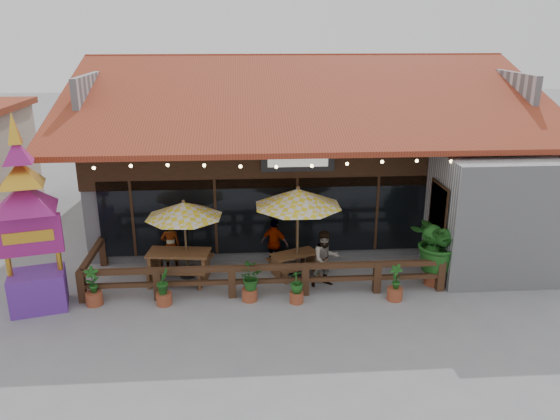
{
  "coord_description": "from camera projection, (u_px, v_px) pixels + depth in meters",
  "views": [
    {
      "loc": [
        -2.13,
        -13.98,
        7.02
      ],
      "look_at": [
        -1.05,
        1.5,
        1.81
      ],
      "focal_mm": 35.0,
      "sensor_mm": 36.0,
      "label": 1
    }
  ],
  "objects": [
    {
      "name": "ground",
      "position": [
        320.0,
        286.0,
        15.59
      ],
      "size": [
        100.0,
        100.0,
        0.0
      ],
      "primitive_type": "plane",
      "color": "gray",
      "rests_on": "ground"
    },
    {
      "name": "restaurant_building",
      "position": [
        305.0,
        158.0,
        21.16
      ],
      "size": [
        15.5,
        14.73,
        6.09
      ],
      "color": "#B7B6BC",
      "rests_on": "ground"
    },
    {
      "name": "patio_railing",
      "position": [
        241.0,
        272.0,
        15.0
      ],
      "size": [
        10.0,
        2.6,
        0.92
      ],
      "color": "#462719",
      "rests_on": "ground"
    },
    {
      "name": "umbrella_left",
      "position": [
        184.0,
        210.0,
        15.5
      ],
      "size": [
        2.84,
        2.84,
        2.39
      ],
      "color": "brown",
      "rests_on": "ground"
    },
    {
      "name": "umbrella_right",
      "position": [
        298.0,
        198.0,
        15.55
      ],
      "size": [
        3.39,
        3.39,
        2.75
      ],
      "color": "brown",
      "rests_on": "ground"
    },
    {
      "name": "picnic_table_left",
      "position": [
        179.0,
        261.0,
        15.85
      ],
      "size": [
        1.96,
        1.75,
        0.86
      ],
      "color": "brown",
      "rests_on": "ground"
    },
    {
      "name": "picnic_table_right",
      "position": [
        294.0,
        260.0,
        16.24
      ],
      "size": [
        1.71,
        1.61,
        0.66
      ],
      "color": "brown",
      "rests_on": "ground"
    },
    {
      "name": "thai_sign_tower",
      "position": [
        25.0,
        202.0,
        13.44
      ],
      "size": [
        2.49,
        2.49,
        5.53
      ],
      "color": "#5D2895",
      "rests_on": "ground"
    },
    {
      "name": "tropical_plant",
      "position": [
        438.0,
        242.0,
        15.33
      ],
      "size": [
        2.15,
        2.12,
        2.25
      ],
      "color": "brown",
      "rests_on": "ground"
    },
    {
      "name": "diner_a",
      "position": [
        171.0,
        245.0,
        16.44
      ],
      "size": [
        0.61,
        0.44,
        1.54
      ],
      "primitive_type": "imported",
      "rotation": [
        0.0,
        0.0,
        3.28
      ],
      "color": "#341E10",
      "rests_on": "ground"
    },
    {
      "name": "diner_b",
      "position": [
        325.0,
        259.0,
        15.35
      ],
      "size": [
        0.93,
        0.81,
        1.65
      ],
      "primitive_type": "imported",
      "rotation": [
        0.0,
        0.0,
        0.25
      ],
      "color": "#341E10",
      "rests_on": "ground"
    },
    {
      "name": "diner_c",
      "position": [
        275.0,
        243.0,
        16.61
      ],
      "size": [
        0.96,
        0.77,
        1.53
      ],
      "primitive_type": "imported",
      "rotation": [
        0.0,
        0.0,
        2.62
      ],
      "color": "#341E10",
      "rests_on": "ground"
    },
    {
      "name": "planter_a",
      "position": [
        93.0,
        289.0,
        14.4
      ],
      "size": [
        0.45,
        0.44,
        1.09
      ],
      "color": "brown",
      "rests_on": "ground"
    },
    {
      "name": "planter_b",
      "position": [
        163.0,
        289.0,
        14.4
      ],
      "size": [
        0.42,
        0.46,
        1.02
      ],
      "color": "brown",
      "rests_on": "ground"
    },
    {
      "name": "planter_c",
      "position": [
        249.0,
        281.0,
        14.59
      ],
      "size": [
        0.81,
        0.79,
        1.02
      ],
      "color": "brown",
      "rests_on": "ground"
    },
    {
      "name": "planter_d",
      "position": [
        297.0,
        287.0,
        14.52
      ],
      "size": [
        0.46,
        0.46,
        0.92
      ],
      "color": "brown",
      "rests_on": "ground"
    },
    {
      "name": "planter_e",
      "position": [
        395.0,
        285.0,
        14.67
      ],
      "size": [
        0.42,
        0.44,
        1.03
      ],
      "color": "brown",
      "rests_on": "ground"
    }
  ]
}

